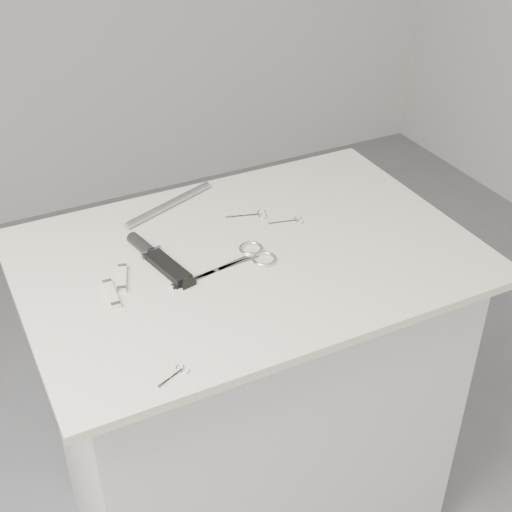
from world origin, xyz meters
name	(u,v)px	position (x,y,z in m)	size (l,w,h in m)	color
ground	(250,512)	(0.00, 0.00, -0.01)	(4.00, 4.00, 0.01)	slate
plinth	(249,403)	(0.00, 0.00, 0.45)	(0.90, 0.60, 0.90)	silver
display_board	(248,256)	(0.00, 0.00, 0.91)	(1.00, 0.70, 0.02)	beige
large_shears	(243,260)	(-0.02, -0.02, 0.92)	(0.25, 0.11, 0.01)	silver
embroidery_scissors_a	(253,215)	(0.08, 0.14, 0.92)	(0.10, 0.05, 0.00)	silver
embroidery_scissors_b	(291,221)	(0.15, 0.07, 0.92)	(0.09, 0.04, 0.00)	silver
tiny_scissors	(176,374)	(-0.29, -0.29, 0.92)	(0.07, 0.04, 0.00)	silver
sheathed_knife	(156,257)	(-0.19, 0.07, 0.93)	(0.08, 0.22, 0.03)	black
pocket_knife_a	(122,278)	(-0.28, 0.02, 0.93)	(0.05, 0.09, 0.01)	silver
pocket_knife_b	(111,294)	(-0.32, -0.02, 0.93)	(0.03, 0.09, 0.01)	silver
metal_rail	(169,204)	(-0.09, 0.27, 0.93)	(0.02, 0.02, 0.27)	#999CA1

